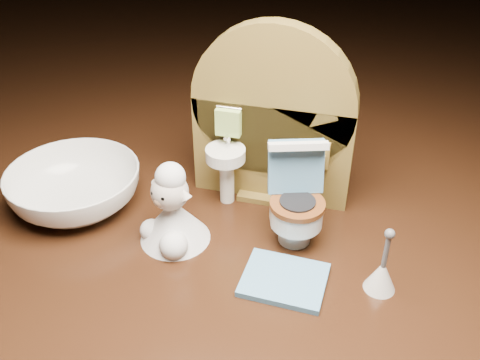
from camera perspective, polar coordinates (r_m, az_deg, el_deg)
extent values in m
cube|color=#391D0E|center=(0.45, 1.11, -11.46)|extent=(2.50, 2.50, 0.10)
cube|color=brown|center=(0.44, 3.38, 3.08)|extent=(0.13, 0.02, 0.09)
cylinder|color=brown|center=(0.42, 3.58, 8.13)|extent=(0.13, 0.02, 0.13)
cube|color=brown|center=(0.46, 3.21, -1.24)|extent=(0.05, 0.04, 0.01)
cylinder|color=white|center=(0.44, -1.40, 0.18)|extent=(0.01, 0.01, 0.04)
cylinder|color=white|center=(0.43, -1.56, 2.75)|extent=(0.03, 0.03, 0.01)
cylinder|color=silver|center=(0.43, -1.24, 4.50)|extent=(0.00, 0.00, 0.01)
cube|color=#A9D062|center=(0.42, -1.26, 6.15)|extent=(0.02, 0.01, 0.02)
cube|color=brown|center=(0.42, 7.92, 2.75)|extent=(0.02, 0.01, 0.02)
cylinder|color=beige|center=(0.42, 7.73, 1.63)|extent=(0.02, 0.02, 0.02)
cylinder|color=white|center=(0.41, 5.86, -5.36)|extent=(0.02, 0.02, 0.02)
cylinder|color=white|center=(0.40, 6.06, -3.72)|extent=(0.04, 0.04, 0.02)
cylinder|color=brown|center=(0.39, 6.15, -2.60)|extent=(0.04, 0.04, 0.00)
cube|color=white|center=(0.42, 5.57, -1.88)|extent=(0.04, 0.02, 0.05)
cube|color=#558FBA|center=(0.39, 5.99, 1.43)|extent=(0.04, 0.03, 0.04)
cube|color=white|center=(0.38, 6.25, 3.62)|extent=(0.04, 0.02, 0.01)
cylinder|color=#A7CB4D|center=(0.40, 7.10, 1.69)|extent=(0.01, 0.01, 0.01)
cube|color=#558FBA|center=(0.38, 4.74, -10.56)|extent=(0.06, 0.05, 0.00)
cone|color=white|center=(0.38, 14.84, -9.80)|extent=(0.02, 0.02, 0.02)
cylinder|color=#59595B|center=(0.37, 15.34, -7.33)|extent=(0.00, 0.00, 0.03)
sphere|color=#59595B|center=(0.36, 15.69, -5.56)|extent=(0.01, 0.01, 0.01)
cone|color=white|center=(0.41, -7.05, -4.22)|extent=(0.05, 0.05, 0.04)
sphere|color=white|center=(0.40, -7.09, -6.94)|extent=(0.02, 0.02, 0.02)
sphere|color=white|center=(0.42, -9.40, -5.32)|extent=(0.02, 0.02, 0.02)
sphere|color=beige|center=(0.39, -7.51, -1.25)|extent=(0.03, 0.03, 0.03)
sphere|color=#977153|center=(0.39, -8.50, -2.24)|extent=(0.01, 0.01, 0.01)
sphere|color=white|center=(0.38, -7.45, 0.29)|extent=(0.02, 0.02, 0.02)
cone|color=beige|center=(0.40, -8.66, -0.05)|extent=(0.01, 0.01, 0.01)
cone|color=beige|center=(0.38, -6.01, -1.37)|extent=(0.01, 0.01, 0.01)
sphere|color=black|center=(0.39, -9.22, -1.42)|extent=(0.00, 0.00, 0.00)
sphere|color=black|center=(0.38, -8.19, -1.96)|extent=(0.00, 0.00, 0.00)
imported|color=white|center=(0.46, -17.18, -0.82)|extent=(0.13, 0.13, 0.03)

